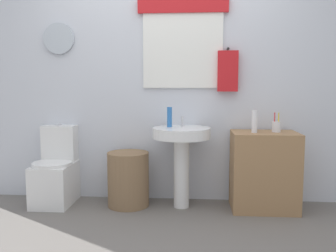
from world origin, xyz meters
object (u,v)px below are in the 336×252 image
toilet (56,174)px  laundry_hamper (128,179)px  pedestal_sink (182,146)px  wooden_cabinet (264,171)px  soap_bottle (170,117)px  lotion_bottle (255,121)px  toothbrush_cup (276,127)px

toilet → laundry_hamper: size_ratio=1.49×
pedestal_sink → wooden_cabinet: 0.82m
soap_bottle → lotion_bottle: (0.80, -0.09, -0.03)m
lotion_bottle → toothbrush_cup: lotion_bottle is taller
toothbrush_cup → pedestal_sink: bearing=-178.7°
wooden_cabinet → toothbrush_cup: bearing=10.6°
pedestal_sink → lotion_bottle: size_ratio=3.73×
soap_bottle → toilet: bearing=-179.3°
toilet → laundry_hamper: 0.74m
wooden_cabinet → soap_bottle: (-0.91, 0.05, 0.51)m
toothbrush_cup → soap_bottle: bearing=178.3°
lotion_bottle → soap_bottle: bearing=173.6°
soap_bottle → toothbrush_cup: bearing=-1.7°
laundry_hamper → wooden_cabinet: (1.31, 0.00, 0.11)m
pedestal_sink → soap_bottle: 0.31m
lotion_bottle → toothbrush_cup: 0.23m
soap_bottle → wooden_cabinet: bearing=-3.2°
toilet → lotion_bottle: size_ratio=3.79×
wooden_cabinet → lotion_bottle: bearing=-159.5°
pedestal_sink → toothbrush_cup: size_ratio=4.21×
pedestal_sink → wooden_cabinet: bearing=0.0°
wooden_cabinet → toothbrush_cup: size_ratio=4.02×
soap_bottle → toothbrush_cup: (1.01, -0.03, -0.08)m
soap_bottle → lotion_bottle: size_ratio=0.93×
wooden_cabinet → lotion_bottle: size_ratio=3.56×
pedestal_sink → toothbrush_cup: bearing=1.3°
toilet → toothbrush_cup: (2.16, -0.02, 0.50)m
pedestal_sink → lotion_bottle: 0.73m
toilet → laundry_hamper: bearing=-2.7°
laundry_hamper → wooden_cabinet: size_ratio=0.72×
lotion_bottle → wooden_cabinet: bearing=20.5°
lotion_bottle → toothbrush_cup: size_ratio=1.13×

